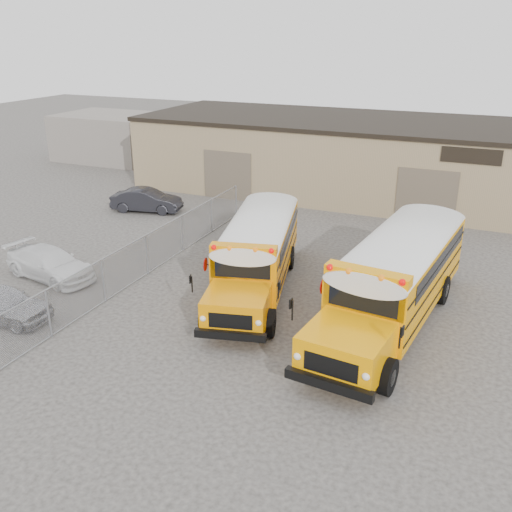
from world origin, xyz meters
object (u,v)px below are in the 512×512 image
at_px(tarp_bundle, 236,311).
at_px(car_white, 50,264).
at_px(school_bus_right, 440,222).
at_px(car_dark, 147,200).
at_px(car_silver, 0,303).
at_px(school_bus_left, 276,206).

distance_m(tarp_bundle, car_white, 9.22).
bearing_deg(tarp_bundle, school_bus_right, 58.77).
relative_size(tarp_bundle, car_dark, 0.32).
bearing_deg(car_white, tarp_bundle, -84.63).
xyz_separation_m(tarp_bundle, car_silver, (-8.16, -2.90, 0.00)).
distance_m(tarp_bundle, car_dark, 15.11).
bearing_deg(school_bus_left, car_dark, 172.49).
xyz_separation_m(car_white, car_dark, (-1.60, 9.75, 0.03)).
height_order(school_bus_left, tarp_bundle, school_bus_left).
bearing_deg(school_bus_right, school_bus_left, -179.89).
height_order(school_bus_right, car_silver, school_bus_right).
xyz_separation_m(school_bus_left, car_silver, (-5.96, -12.34, -1.01)).
distance_m(car_silver, car_dark, 13.73).
height_order(car_white, car_dark, car_dark).
bearing_deg(school_bus_left, tarp_bundle, -76.88).
bearing_deg(car_white, car_silver, -154.03).
bearing_deg(school_bus_left, car_white, -129.01).
relative_size(school_bus_right, car_silver, 2.88).
bearing_deg(tarp_bundle, car_white, 174.85).
bearing_deg(car_silver, school_bus_right, -52.85).
bearing_deg(car_silver, school_bus_left, -30.25).
bearing_deg(car_dark, school_bus_left, -110.22).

